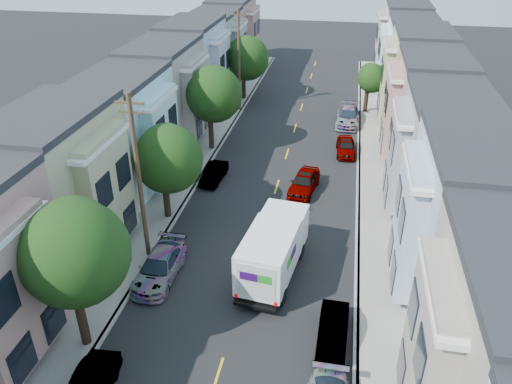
{
  "coord_description": "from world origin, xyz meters",
  "views": [
    {
      "loc": [
        4.49,
        -20.76,
        17.99
      ],
      "look_at": [
        -0.67,
        7.06,
        2.2
      ],
      "focal_mm": 35.0,
      "sensor_mm": 36.0,
      "label": 1
    }
  ],
  "objects": [
    {
      "name": "ground",
      "position": [
        0.0,
        0.0,
        0.0
      ],
      "size": [
        160.0,
        160.0,
        0.0
      ],
      "primitive_type": "plane",
      "color": "black",
      "rests_on": "ground"
    },
    {
      "name": "road_slab",
      "position": [
        0.0,
        15.0,
        0.01
      ],
      "size": [
        12.0,
        70.0,
        0.02
      ],
      "primitive_type": "cube",
      "color": "black",
      "rests_on": "ground"
    },
    {
      "name": "curb_left",
      "position": [
        -6.05,
        15.0,
        0.07
      ],
      "size": [
        0.3,
        70.0,
        0.15
      ],
      "primitive_type": "cube",
      "color": "gray",
      "rests_on": "ground"
    },
    {
      "name": "curb_right",
      "position": [
        6.05,
        15.0,
        0.07
      ],
      "size": [
        0.3,
        70.0,
        0.15
      ],
      "primitive_type": "cube",
      "color": "gray",
      "rests_on": "ground"
    },
    {
      "name": "sidewalk_left",
      "position": [
        -7.35,
        15.0,
        0.07
      ],
      "size": [
        2.6,
        70.0,
        0.15
      ],
      "primitive_type": "cube",
      "color": "gray",
      "rests_on": "ground"
    },
    {
      "name": "sidewalk_right",
      "position": [
        7.35,
        15.0,
        0.07
      ],
      "size": [
        2.6,
        70.0,
        0.15
      ],
      "primitive_type": "cube",
      "color": "gray",
      "rests_on": "ground"
    },
    {
      "name": "centerline",
      "position": [
        0.0,
        15.0,
        0.0
      ],
      "size": [
        0.12,
        70.0,
        0.01
      ],
      "primitive_type": "cube",
      "color": "gold",
      "rests_on": "ground"
    },
    {
      "name": "townhouse_row_left",
      "position": [
        -11.15,
        15.0,
        0.0
      ],
      "size": [
        5.0,
        70.0,
        8.5
      ],
      "primitive_type": "cube",
      "color": "#969696",
      "rests_on": "ground"
    },
    {
      "name": "townhouse_row_right",
      "position": [
        11.15,
        15.0,
        0.0
      ],
      "size": [
        5.0,
        70.0,
        8.5
      ],
      "primitive_type": "cube",
      "color": "#969696",
      "rests_on": "ground"
    },
    {
      "name": "tree_b",
      "position": [
        -6.3,
        -5.23,
        5.36
      ],
      "size": [
        4.7,
        4.7,
        7.74
      ],
      "color": "black",
      "rests_on": "ground"
    },
    {
      "name": "tree_c",
      "position": [
        -6.3,
        6.36,
        4.39
      ],
      "size": [
        4.43,
        4.43,
        6.63
      ],
      "color": "black",
      "rests_on": "ground"
    },
    {
      "name": "tree_d",
      "position": [
        -6.3,
        17.79,
        4.98
      ],
      "size": [
        4.7,
        4.7,
        7.35
      ],
      "color": "black",
      "rests_on": "ground"
    },
    {
      "name": "tree_e",
      "position": [
        -6.3,
        31.56,
        4.53
      ],
      "size": [
        4.7,
        4.7,
        6.9
      ],
      "color": "black",
      "rests_on": "ground"
    },
    {
      "name": "tree_far_r",
      "position": [
        6.89,
        29.74,
        3.55
      ],
      "size": [
        2.91,
        2.91,
        5.05
      ],
      "color": "black",
      "rests_on": "ground"
    },
    {
      "name": "utility_pole_near",
      "position": [
        -6.3,
        2.0,
        5.15
      ],
      "size": [
        1.6,
        0.26,
        10.0
      ],
      "color": "#42301E",
      "rests_on": "ground"
    },
    {
      "name": "utility_pole_far",
      "position": [
        -6.3,
        28.0,
        5.15
      ],
      "size": [
        1.6,
        0.26,
        10.0
      ],
      "color": "#42301E",
      "rests_on": "ground"
    },
    {
      "name": "fedex_truck",
      "position": [
        1.32,
        1.61,
        1.78
      ],
      "size": [
        2.55,
        6.63,
        3.18
      ],
      "rotation": [
        0.0,
        0.0,
        -0.12
      ],
      "color": "white",
      "rests_on": "ground"
    },
    {
      "name": "lead_sedan",
      "position": [
        2.06,
        11.74,
        0.74
      ],
      "size": [
        2.39,
        4.76,
        1.48
      ],
      "primitive_type": "imported",
      "rotation": [
        0.0,
        0.0,
        -0.14
      ],
      "color": "black",
      "rests_on": "ground"
    },
    {
      "name": "parked_left_c",
      "position": [
        -4.9,
        0.2,
        0.72
      ],
      "size": [
        2.04,
        4.8,
        1.44
      ],
      "primitive_type": "imported",
      "rotation": [
        0.0,
        0.0,
        -0.01
      ],
      "color": "#9BA0AB",
      "rests_on": "ground"
    },
    {
      "name": "parked_left_d",
      "position": [
        -4.9,
        12.14,
        0.61
      ],
      "size": [
        1.51,
        3.73,
        1.22
      ],
      "primitive_type": "imported",
      "rotation": [
        0.0,
        0.0,
        -0.06
      ],
      "color": "#4E0C06",
      "rests_on": "ground"
    },
    {
      "name": "parked_right_b",
      "position": [
        4.9,
        -2.92,
        0.64
      ],
      "size": [
        1.43,
        3.86,
        1.28
      ],
      "primitive_type": "imported",
      "rotation": [
        0.0,
        0.0,
        -0.02
      ],
      "color": "silver",
      "rests_on": "ground"
    },
    {
      "name": "parked_right_c",
      "position": [
        4.9,
        18.96,
        0.67
      ],
      "size": [
        1.83,
        4.2,
        1.33
      ],
      "primitive_type": "imported",
      "rotation": [
        0.0,
        0.0,
        0.06
      ],
      "color": "black",
      "rests_on": "ground"
    },
    {
      "name": "parked_right_d",
      "position": [
        4.9,
        26.05,
        0.77
      ],
      "size": [
        2.29,
        5.18,
        1.54
      ],
      "primitive_type": "imported",
      "rotation": [
        0.0,
        0.0,
        -0.03
      ],
      "color": "black",
      "rests_on": "ground"
    }
  ]
}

